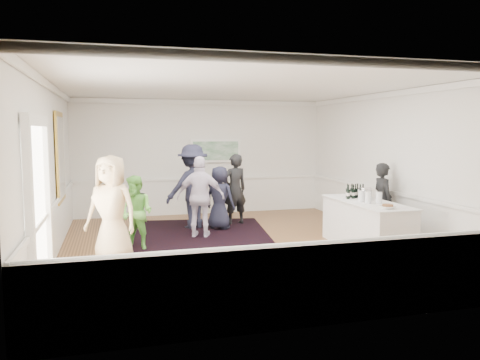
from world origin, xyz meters
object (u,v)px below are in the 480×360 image
object	(u,v)px
guest_green	(136,213)
guest_dark_a	(193,187)
guest_dark_b	(235,189)
guest_tan	(111,210)
bartender	(383,201)
serving_table	(366,225)
nut_bowl	(388,207)
ice_bucket	(365,194)
guest_navy	(220,198)
guest_lilac	(201,197)

from	to	relation	value
guest_green	guest_dark_a	xyz separation A→B (m)	(1.41, 1.69, 0.28)
guest_dark_a	guest_dark_b	distance (m)	1.11
guest_tan	guest_dark_a	bearing A→B (deg)	84.25
bartender	guest_tan	distance (m)	5.68
serving_table	guest_green	xyz separation A→B (m)	(-4.43, 1.13, 0.26)
guest_tan	nut_bowl	world-z (taller)	guest_tan
bartender	ice_bucket	world-z (taller)	bartender
guest_tan	bartender	bearing A→B (deg)	34.36
guest_green	guest_navy	distance (m)	2.45
guest_dark_b	nut_bowl	xyz separation A→B (m)	(1.84, -3.86, 0.10)
guest_dark_b	nut_bowl	bearing A→B (deg)	100.93
serving_table	guest_dark_a	distance (m)	4.16
guest_green	guest_navy	bearing A→B (deg)	71.54
guest_tan	guest_navy	size ratio (longest dim) A/B	1.28
guest_tan	guest_green	size ratio (longest dim) A/B	1.32
ice_bucket	nut_bowl	world-z (taller)	ice_bucket
guest_navy	ice_bucket	size ratio (longest dim) A/B	5.80
ice_bucket	guest_tan	bearing A→B (deg)	-178.93
serving_table	guest_dark_b	distance (m)	3.59
serving_table	guest_navy	bearing A→B (deg)	133.66
serving_table	guest_navy	distance (m)	3.52
ice_bucket	serving_table	bearing A→B (deg)	-111.10
bartender	guest_green	distance (m)	5.21
guest_lilac	guest_dark_a	world-z (taller)	guest_dark_a
serving_table	nut_bowl	world-z (taller)	nut_bowl
guest_dark_a	nut_bowl	distance (m)	4.70
serving_table	guest_navy	world-z (taller)	guest_navy
guest_navy	ice_bucket	xyz separation A→B (m)	(2.51, -2.32, 0.30)
bartender	ice_bucket	xyz separation A→B (m)	(-0.68, -0.43, 0.23)
serving_table	guest_green	size ratio (longest dim) A/B	1.59
serving_table	bartender	xyz separation A→B (m)	(0.76, 0.64, 0.35)
guest_lilac	guest_dark_b	bearing A→B (deg)	-114.28
serving_table	guest_tan	world-z (taller)	guest_tan
guest_tan	ice_bucket	distance (m)	4.98
guest_green	ice_bucket	distance (m)	4.61
guest_green	guest_dark_b	world-z (taller)	guest_dark_b
guest_tan	guest_lilac	size ratio (longest dim) A/B	1.08
bartender	guest_green	bearing A→B (deg)	88.05
guest_tan	ice_bucket	xyz separation A→B (m)	(4.98, 0.09, 0.09)
serving_table	ice_bucket	distance (m)	0.63
nut_bowl	guest_dark_a	bearing A→B (deg)	128.43
bartender	nut_bowl	size ratio (longest dim) A/B	6.07
bartender	guest_dark_a	xyz separation A→B (m)	(-3.78, 2.17, 0.18)
serving_table	guest_dark_b	bearing A→B (deg)	122.86
bartender	guest_tan	xyz separation A→B (m)	(-5.66, -0.52, 0.14)
serving_table	guest_dark_b	xyz separation A→B (m)	(-1.93, 2.99, 0.41)
bartender	guest_lilac	size ratio (longest dim) A/B	0.92
guest_green	guest_lilac	bearing A→B (deg)	62.72
serving_table	guest_green	bearing A→B (deg)	165.71
guest_dark_a	nut_bowl	xyz separation A→B (m)	(2.92, -3.68, -0.03)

